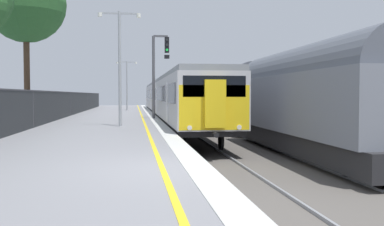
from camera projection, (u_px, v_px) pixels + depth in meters
name	position (u px, v px, depth m)	size (l,w,h in m)	color
ground	(302.00, 193.00, 9.30)	(17.40, 110.00, 1.21)	gray
commuter_train_at_platform	(170.00, 98.00, 36.04)	(2.83, 40.29, 3.81)	#B7B7BC
freight_train_adjacent_track	(258.00, 96.00, 24.78)	(2.60, 28.05, 4.42)	#232326
signal_gantry	(158.00, 67.00, 27.65)	(1.10, 0.24, 5.29)	#47474C
platform_lamp_mid	(120.00, 58.00, 20.61)	(2.00, 0.20, 5.45)	#93999E
platform_lamp_far	(127.00, 81.00, 42.47)	(2.00, 0.20, 4.80)	#93999E
background_tree_centre	(25.00, 4.00, 24.40)	(4.47, 4.47, 8.92)	#473323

